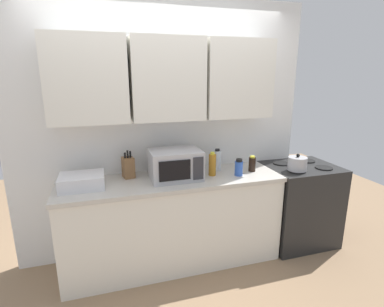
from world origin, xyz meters
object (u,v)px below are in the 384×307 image
kettle (297,164)px  bottle_clear_tall (217,160)px  knife_block (128,167)px  bottle_soy_dark (252,164)px  bottle_blue_cleaner (239,168)px  dish_rack (82,181)px  stove_range (298,204)px  microwave (175,164)px  bottle_amber_vinegar (212,165)px

kettle → bottle_clear_tall: bearing=160.1°
knife_block → bottle_clear_tall: size_ratio=1.20×
knife_block → bottle_soy_dark: (1.24, -0.18, -0.03)m
bottle_blue_cleaner → bottle_soy_dark: bottle_blue_cleaner is taller
bottle_blue_cleaner → dish_rack: bearing=176.1°
knife_block → bottle_blue_cleaner: (1.05, -0.26, -0.02)m
stove_range → microwave: (-1.42, 0.02, 0.59)m
dish_rack → bottle_amber_vinegar: bearing=-1.1°
dish_rack → bottle_amber_vinegar: bottle_amber_vinegar is taller
kettle → bottle_clear_tall: bottle_clear_tall is taller
dish_rack → bottle_clear_tall: 1.33m
bottle_amber_vinegar → kettle: bearing=-8.9°
knife_block → bottle_amber_vinegar: 0.82m
kettle → bottle_amber_vinegar: bottle_amber_vinegar is taller
microwave → knife_block: microwave is taller
bottle_clear_tall → bottle_blue_cleaner: bearing=-57.2°
microwave → bottle_amber_vinegar: (0.37, -0.02, -0.03)m
knife_block → stove_range: bearing=-5.5°
bottle_blue_cleaner → bottle_clear_tall: size_ratio=0.75×
microwave → bottle_soy_dark: microwave is taller
bottle_blue_cleaner → knife_block: bearing=166.2°
kettle → bottle_blue_cleaner: 0.63m
microwave → bottle_clear_tall: (0.48, 0.12, -0.03)m
stove_range → bottle_clear_tall: bottle_clear_tall is taller
stove_range → dish_rack: (-2.27, 0.02, 0.51)m
bottle_soy_dark → dish_rack: bearing=179.3°
stove_range → bottle_soy_dark: 0.81m
knife_block → dish_rack: bearing=-159.3°
microwave → bottle_blue_cleaner: bearing=-8.8°
kettle → bottle_blue_cleaner: size_ratio=1.13×
bottle_amber_vinegar → bottle_clear_tall: bottle_amber_vinegar is taller
bottle_blue_cleaner → stove_range: bearing=5.7°
stove_range → bottle_blue_cleaner: bearing=-174.3°
knife_block → bottle_soy_dark: 1.25m
stove_range → dish_rack: 2.33m
microwave → bottle_clear_tall: bearing=14.5°
microwave → bottle_soy_dark: bearing=-1.1°
bottle_clear_tall → bottle_soy_dark: bearing=-22.8°
stove_range → bottle_soy_dark: (-0.61, 0.00, 0.53)m
microwave → bottle_clear_tall: size_ratio=2.11×
stove_range → bottle_amber_vinegar: bearing=-179.9°
knife_block → bottle_clear_tall: (0.91, -0.04, 0.00)m
stove_range → bottle_amber_vinegar: 1.19m
dish_rack → kettle: bearing=-4.4°
kettle → bottle_amber_vinegar: (-0.88, 0.14, 0.03)m
bottle_clear_tall → microwave: bearing=-165.5°
kettle → microwave: 1.26m
dish_rack → knife_block: 0.45m
bottle_clear_tall → knife_block: bearing=177.7°
bottle_soy_dark → bottle_amber_vinegar: bottle_amber_vinegar is taller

